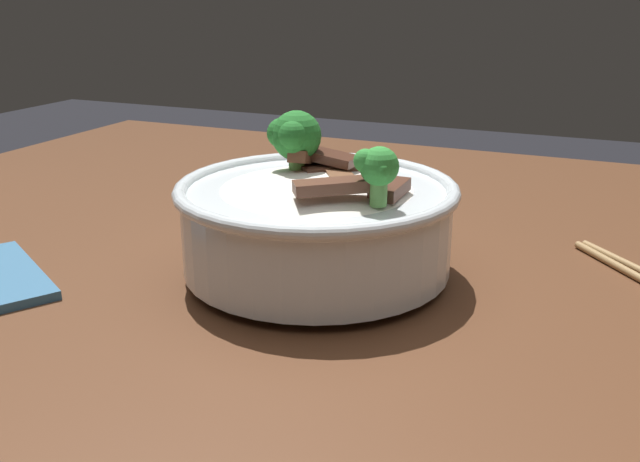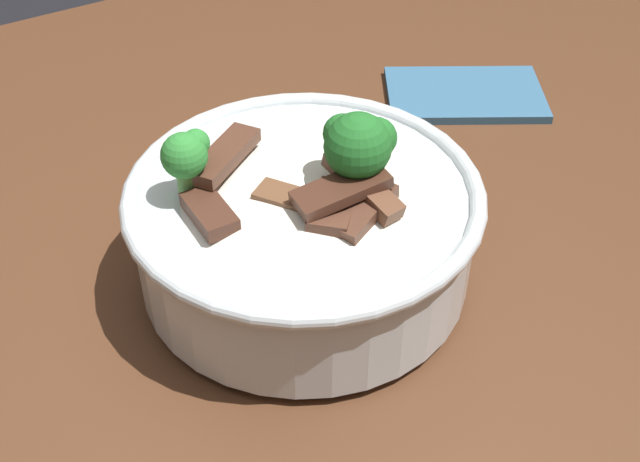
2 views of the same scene
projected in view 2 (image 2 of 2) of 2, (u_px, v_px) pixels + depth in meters
rice_bowl at (305, 220)px, 0.56m from camera, size 0.24×0.24×0.14m
folded_napkin at (465, 94)px, 0.79m from camera, size 0.18×0.16×0.01m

